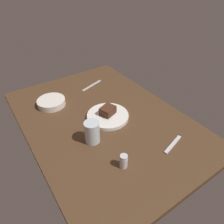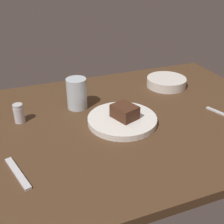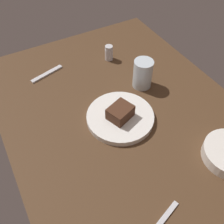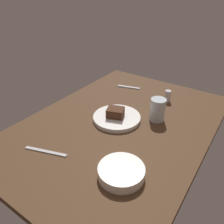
{
  "view_description": "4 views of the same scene",
  "coord_description": "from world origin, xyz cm",
  "px_view_note": "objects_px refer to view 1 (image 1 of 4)",
  "views": [
    {
      "loc": [
        80.79,
        -48.46,
        77.93
      ],
      "look_at": [
        3.08,
        4.29,
        7.33
      ],
      "focal_mm": 33.19,
      "sensor_mm": 36.0,
      "label": 1
    },
    {
      "loc": [
        35.54,
        81.17,
        54.25
      ],
      "look_at": [
        4.36,
        0.5,
        6.76
      ],
      "focal_mm": 45.78,
      "sensor_mm": 36.0,
      "label": 2
    },
    {
      "loc": [
        -50.77,
        34.69,
        74.76
      ],
      "look_at": [
        1.23,
        5.95,
        8.67
      ],
      "focal_mm": 41.91,
      "sensor_mm": 36.0,
      "label": 3
    },
    {
      "loc": [
        -79.17,
        -49.87,
        65.74
      ],
      "look_at": [
        2.22,
        6.1,
        5.84
      ],
      "focal_mm": 35.9,
      "sensor_mm": 36.0,
      "label": 4
    }
  ],
  "objects_px": {
    "dessert_plate": "(108,116)",
    "chocolate_cake_slice": "(108,111)",
    "water_glass": "(92,132)",
    "butter_knife": "(92,85)",
    "side_bowl": "(51,102)",
    "salt_shaker": "(124,161)",
    "dessert_spoon": "(173,144)"
  },
  "relations": [
    {
      "from": "salt_shaker",
      "to": "side_bowl",
      "type": "height_order",
      "value": "salt_shaker"
    },
    {
      "from": "chocolate_cake_slice",
      "to": "water_glass",
      "type": "bearing_deg",
      "value": -54.69
    },
    {
      "from": "chocolate_cake_slice",
      "to": "side_bowl",
      "type": "distance_m",
      "value": 0.38
    },
    {
      "from": "salt_shaker",
      "to": "butter_knife",
      "type": "relative_size",
      "value": 0.36
    },
    {
      "from": "water_glass",
      "to": "dessert_spoon",
      "type": "height_order",
      "value": "water_glass"
    },
    {
      "from": "side_bowl",
      "to": "dessert_spoon",
      "type": "distance_m",
      "value": 0.77
    },
    {
      "from": "side_bowl",
      "to": "butter_knife",
      "type": "bearing_deg",
      "value": 101.69
    },
    {
      "from": "side_bowl",
      "to": "dessert_spoon",
      "type": "bearing_deg",
      "value": 28.81
    },
    {
      "from": "dessert_spoon",
      "to": "butter_knife",
      "type": "height_order",
      "value": "dessert_spoon"
    },
    {
      "from": "salt_shaker",
      "to": "butter_knife",
      "type": "bearing_deg",
      "value": 161.12
    },
    {
      "from": "dessert_plate",
      "to": "salt_shaker",
      "type": "relative_size",
      "value": 3.53
    },
    {
      "from": "dessert_spoon",
      "to": "butter_knife",
      "type": "xyz_separation_m",
      "value": [
        -0.74,
        -0.04,
        -0.0
      ]
    },
    {
      "from": "butter_knife",
      "to": "dessert_plate",
      "type": "bearing_deg",
      "value": -124.31
    },
    {
      "from": "chocolate_cake_slice",
      "to": "butter_knife",
      "type": "xyz_separation_m",
      "value": [
        -0.37,
        0.1,
        -0.04
      ]
    },
    {
      "from": "butter_knife",
      "to": "chocolate_cake_slice",
      "type": "bearing_deg",
      "value": -123.94
    },
    {
      "from": "dessert_plate",
      "to": "salt_shaker",
      "type": "bearing_deg",
      "value": -22.02
    },
    {
      "from": "dessert_plate",
      "to": "chocolate_cake_slice",
      "type": "relative_size",
      "value": 2.93
    },
    {
      "from": "chocolate_cake_slice",
      "to": "butter_knife",
      "type": "distance_m",
      "value": 0.38
    },
    {
      "from": "chocolate_cake_slice",
      "to": "butter_knife",
      "type": "height_order",
      "value": "chocolate_cake_slice"
    },
    {
      "from": "butter_knife",
      "to": "water_glass",
      "type": "bearing_deg",
      "value": -137.61
    },
    {
      "from": "dessert_plate",
      "to": "chocolate_cake_slice",
      "type": "distance_m",
      "value": 0.03
    },
    {
      "from": "side_bowl",
      "to": "dessert_plate",
      "type": "bearing_deg",
      "value": 35.94
    },
    {
      "from": "dessert_plate",
      "to": "water_glass",
      "type": "bearing_deg",
      "value": -55.44
    },
    {
      "from": "chocolate_cake_slice",
      "to": "dessert_spoon",
      "type": "xyz_separation_m",
      "value": [
        0.37,
        0.14,
        -0.04
      ]
    },
    {
      "from": "water_glass",
      "to": "butter_knife",
      "type": "relative_size",
      "value": 0.62
    },
    {
      "from": "side_bowl",
      "to": "water_glass",
      "type": "bearing_deg",
      "value": 7.39
    },
    {
      "from": "side_bowl",
      "to": "butter_knife",
      "type": "relative_size",
      "value": 0.91
    },
    {
      "from": "chocolate_cake_slice",
      "to": "salt_shaker",
      "type": "relative_size",
      "value": 1.21
    },
    {
      "from": "salt_shaker",
      "to": "side_bowl",
      "type": "distance_m",
      "value": 0.64
    },
    {
      "from": "salt_shaker",
      "to": "butter_knife",
      "type": "distance_m",
      "value": 0.75
    },
    {
      "from": "water_glass",
      "to": "salt_shaker",
      "type": "bearing_deg",
      "value": 8.69
    },
    {
      "from": "chocolate_cake_slice",
      "to": "dessert_spoon",
      "type": "bearing_deg",
      "value": 21.01
    }
  ]
}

